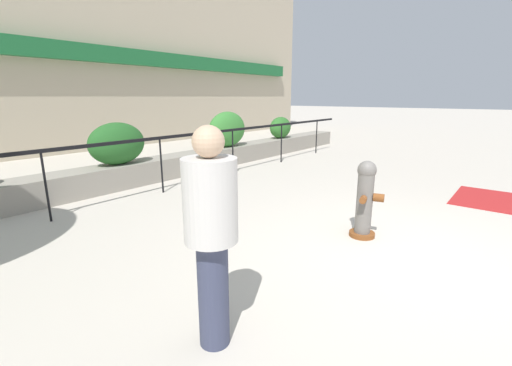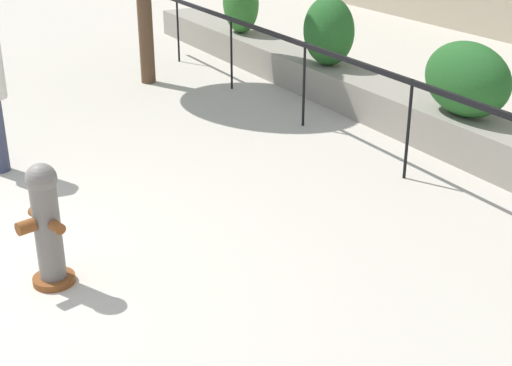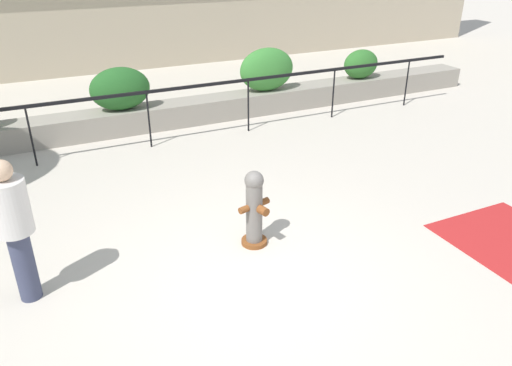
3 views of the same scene
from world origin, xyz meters
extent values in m
plane|color=beige|center=(0.00, 0.00, 0.00)|extent=(120.00, 120.00, 0.00)
cube|color=tan|center=(0.00, 12.00, 4.00)|extent=(30.00, 1.00, 8.00)
cube|color=#195B2D|center=(0.00, 11.32, 3.36)|extent=(27.00, 0.36, 0.56)
cube|color=gray|center=(0.00, 6.00, 0.25)|extent=(18.00, 0.70, 0.50)
cube|color=black|center=(0.00, 4.90, 1.12)|extent=(15.00, 0.05, 0.06)
cylinder|color=black|center=(-2.14, 4.90, 0.57)|extent=(0.04, 0.04, 1.15)
cylinder|color=black|center=(0.00, 4.90, 0.57)|extent=(0.04, 0.04, 1.15)
cylinder|color=black|center=(2.14, 4.90, 0.57)|extent=(0.04, 0.04, 1.15)
cylinder|color=black|center=(4.29, 4.90, 0.57)|extent=(0.04, 0.04, 1.15)
cylinder|color=black|center=(6.43, 4.90, 0.57)|extent=(0.04, 0.04, 1.15)
ellipsoid|color=#235B23|center=(-0.29, 6.00, 0.95)|extent=(1.25, 0.70, 0.89)
ellipsoid|color=#387F33|center=(3.13, 6.00, 1.00)|extent=(1.35, 0.64, 1.00)
ellipsoid|color=#2D6B28|center=(5.83, 6.00, 0.87)|extent=(0.96, 0.59, 0.73)
cylinder|color=brown|center=(0.34, 0.82, 0.03)|extent=(0.43, 0.43, 0.06)
cylinder|color=slate|center=(0.34, 0.82, 0.48)|extent=(0.27, 0.27, 0.85)
sphere|color=slate|center=(0.34, 0.82, 0.95)|extent=(0.25, 0.25, 0.25)
cylinder|color=brown|center=(0.39, 0.65, 0.59)|extent=(0.14, 0.16, 0.11)
cylinder|color=brown|center=(0.18, 0.78, 0.59)|extent=(0.14, 0.12, 0.09)
cylinder|color=brown|center=(0.51, 0.86, 0.59)|extent=(0.14, 0.12, 0.09)
cylinder|color=#383D56|center=(-2.48, 0.91, 0.44)|extent=(0.27, 0.27, 0.88)
cylinder|color=silver|center=(-2.48, 0.91, 1.19)|extent=(0.46, 0.46, 0.62)
sphere|color=#D6AD89|center=(-2.48, 0.91, 1.61)|extent=(0.23, 0.23, 0.23)
cube|color=#B22323|center=(3.57, -0.64, 0.01)|extent=(1.63, 1.63, 0.01)
camera|label=1|loc=(-4.12, -0.81, 1.92)|focal=24.00mm
camera|label=2|loc=(5.73, -0.22, 3.15)|focal=50.00mm
camera|label=3|loc=(-2.12, -4.39, 3.74)|focal=35.00mm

